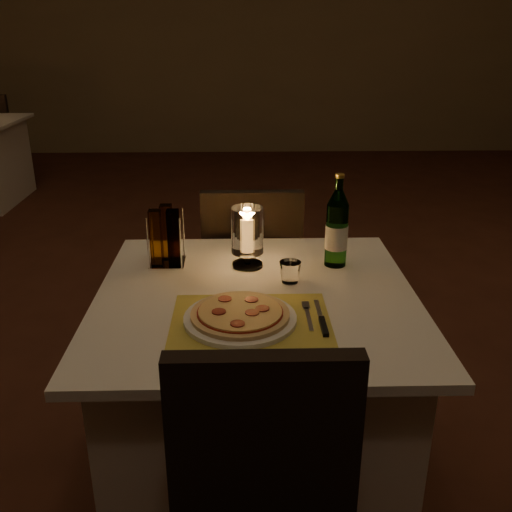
{
  "coord_description": "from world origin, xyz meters",
  "views": [
    {
      "loc": [
        -0.05,
        -2.38,
        1.52
      ],
      "look_at": [
        -0.01,
        -0.75,
        0.86
      ],
      "focal_mm": 40.0,
      "sensor_mm": 36.0,
      "label": 1
    }
  ],
  "objects_px": {
    "tumbler": "(290,272)",
    "hurricane_candle": "(247,233)",
    "chair_far": "(252,262)",
    "pizza": "(240,313)",
    "plate": "(240,318)",
    "main_table": "(256,392)",
    "water_bottle": "(337,229)"
  },
  "relations": [
    {
      "from": "main_table",
      "to": "tumbler",
      "type": "relative_size",
      "value": 14.14
    },
    {
      "from": "plate",
      "to": "water_bottle",
      "type": "xyz_separation_m",
      "value": [
        0.33,
        0.41,
        0.12
      ]
    },
    {
      "from": "pizza",
      "to": "tumbler",
      "type": "xyz_separation_m",
      "value": [
        0.16,
        0.27,
        0.01
      ]
    },
    {
      "from": "tumbler",
      "to": "water_bottle",
      "type": "relative_size",
      "value": 0.22
    },
    {
      "from": "chair_far",
      "to": "tumbler",
      "type": "height_order",
      "value": "chair_far"
    },
    {
      "from": "water_bottle",
      "to": "pizza",
      "type": "bearing_deg",
      "value": -129.07
    },
    {
      "from": "plate",
      "to": "pizza",
      "type": "distance_m",
      "value": 0.02
    },
    {
      "from": "plate",
      "to": "pizza",
      "type": "xyz_separation_m",
      "value": [
        0.0,
        0.0,
        0.02
      ]
    },
    {
      "from": "plate",
      "to": "tumbler",
      "type": "distance_m",
      "value": 0.31
    },
    {
      "from": "plate",
      "to": "main_table",
      "type": "bearing_deg",
      "value": 74.48
    },
    {
      "from": "main_table",
      "to": "pizza",
      "type": "distance_m",
      "value": 0.44
    },
    {
      "from": "main_table",
      "to": "water_bottle",
      "type": "relative_size",
      "value": 3.08
    },
    {
      "from": "chair_far",
      "to": "hurricane_candle",
      "type": "distance_m",
      "value": 0.58
    },
    {
      "from": "pizza",
      "to": "water_bottle",
      "type": "xyz_separation_m",
      "value": [
        0.33,
        0.41,
        0.1
      ]
    },
    {
      "from": "main_table",
      "to": "chair_far",
      "type": "distance_m",
      "value": 0.74
    },
    {
      "from": "pizza",
      "to": "tumbler",
      "type": "relative_size",
      "value": 3.96
    },
    {
      "from": "chair_far",
      "to": "water_bottle",
      "type": "bearing_deg",
      "value": -59.78
    },
    {
      "from": "chair_far",
      "to": "hurricane_candle",
      "type": "bearing_deg",
      "value": -92.84
    },
    {
      "from": "tumbler",
      "to": "water_bottle",
      "type": "xyz_separation_m",
      "value": [
        0.17,
        0.14,
        0.1
      ]
    },
    {
      "from": "main_table",
      "to": "water_bottle",
      "type": "bearing_deg",
      "value": 39.1
    },
    {
      "from": "plate",
      "to": "hurricane_candle",
      "type": "relative_size",
      "value": 1.5
    },
    {
      "from": "chair_far",
      "to": "pizza",
      "type": "relative_size",
      "value": 3.21
    },
    {
      "from": "chair_far",
      "to": "tumbler",
      "type": "bearing_deg",
      "value": -79.83
    },
    {
      "from": "chair_far",
      "to": "pizza",
      "type": "xyz_separation_m",
      "value": [
        -0.05,
        -0.89,
        0.22
      ]
    },
    {
      "from": "tumbler",
      "to": "water_bottle",
      "type": "distance_m",
      "value": 0.24
    },
    {
      "from": "main_table",
      "to": "tumbler",
      "type": "height_order",
      "value": "tumbler"
    },
    {
      "from": "pizza",
      "to": "hurricane_candle",
      "type": "bearing_deg",
      "value": 86.37
    },
    {
      "from": "water_bottle",
      "to": "plate",
      "type": "bearing_deg",
      "value": -129.07
    },
    {
      "from": "plate",
      "to": "hurricane_candle",
      "type": "bearing_deg",
      "value": 86.36
    },
    {
      "from": "tumbler",
      "to": "hurricane_candle",
      "type": "height_order",
      "value": "hurricane_candle"
    },
    {
      "from": "main_table",
      "to": "chair_far",
      "type": "relative_size",
      "value": 1.11
    },
    {
      "from": "plate",
      "to": "water_bottle",
      "type": "relative_size",
      "value": 0.99
    }
  ]
}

